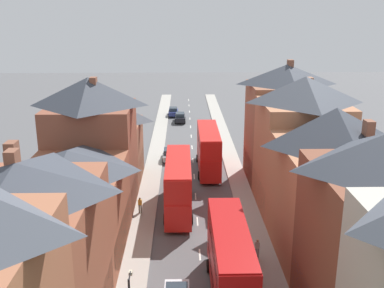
# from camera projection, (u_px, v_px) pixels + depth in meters

# --- Properties ---
(pavement_left) EXTENTS (2.20, 104.00, 0.14)m
(pavement_left) POSITION_uv_depth(u_px,v_px,m) (153.00, 171.00, 55.69)
(pavement_left) COLOR #A8A399
(pavement_left) RESTS_ON ground
(pavement_right) EXTENTS (2.20, 104.00, 0.14)m
(pavement_right) POSITION_uv_depth(u_px,v_px,m) (235.00, 170.00, 55.90)
(pavement_right) COLOR #A8A399
(pavement_right) RESTS_ON ground
(centre_line_dashes) EXTENTS (0.14, 97.80, 0.01)m
(centre_line_dashes) POSITION_uv_depth(u_px,v_px,m) (194.00, 176.00, 53.90)
(centre_line_dashes) COLOR silver
(centre_line_dashes) RESTS_ON ground
(terrace_row_left) EXTENTS (8.00, 52.31, 14.58)m
(terrace_row_left) POSITION_uv_depth(u_px,v_px,m) (47.00, 225.00, 29.18)
(terrace_row_left) COLOR brown
(terrace_row_left) RESTS_ON ground
(terrace_row_right) EXTENTS (8.00, 51.45, 14.24)m
(terrace_row_right) POSITION_uv_depth(u_px,v_px,m) (352.00, 205.00, 30.67)
(terrace_row_right) COLOR #B2704C
(terrace_row_right) RESTS_ON ground
(double_decker_bus_lead) EXTENTS (2.74, 10.80, 5.30)m
(double_decker_bus_lead) POSITION_uv_depth(u_px,v_px,m) (230.00, 262.00, 30.31)
(double_decker_bus_lead) COLOR #B70F0F
(double_decker_bus_lead) RESTS_ON ground
(double_decker_bus_mid_street) EXTENTS (2.74, 10.80, 5.30)m
(double_decker_bus_mid_street) POSITION_uv_depth(u_px,v_px,m) (208.00, 149.00, 55.06)
(double_decker_bus_mid_street) COLOR red
(double_decker_bus_mid_street) RESTS_ON ground
(double_decker_bus_far_approaching) EXTENTS (2.74, 10.80, 5.30)m
(double_decker_bus_far_approaching) POSITION_uv_depth(u_px,v_px,m) (178.00, 184.00, 43.98)
(double_decker_bus_far_approaching) COLOR red
(double_decker_bus_far_approaching) RESTS_ON ground
(car_near_blue) EXTENTS (1.90, 3.84, 1.66)m
(car_near_blue) POSITION_uv_depth(u_px,v_px,m) (173.00, 112.00, 84.58)
(car_near_blue) COLOR navy
(car_near_blue) RESTS_ON ground
(car_near_silver) EXTENTS (1.90, 3.87, 1.60)m
(car_near_silver) POSITION_uv_depth(u_px,v_px,m) (170.00, 154.00, 59.55)
(car_near_silver) COLOR #B7BABF
(car_near_silver) RESTS_ON ground
(car_parked_left_a) EXTENTS (1.90, 4.34, 1.71)m
(car_parked_left_a) POSITION_uv_depth(u_px,v_px,m) (180.00, 117.00, 79.94)
(car_parked_left_a) COLOR black
(car_parked_left_a) RESTS_ON ground
(pedestrian_mid_right) EXTENTS (0.36, 0.22, 1.61)m
(pedestrian_mid_right) POSITION_uv_depth(u_px,v_px,m) (257.00, 247.00, 35.73)
(pedestrian_mid_right) COLOR gray
(pedestrian_mid_right) RESTS_ON pavement_right
(pedestrian_far_left) EXTENTS (0.36, 0.22, 1.61)m
(pedestrian_far_left) POSITION_uv_depth(u_px,v_px,m) (140.00, 204.00, 43.66)
(pedestrian_far_left) COLOR brown
(pedestrian_far_left) RESTS_ON pavement_left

